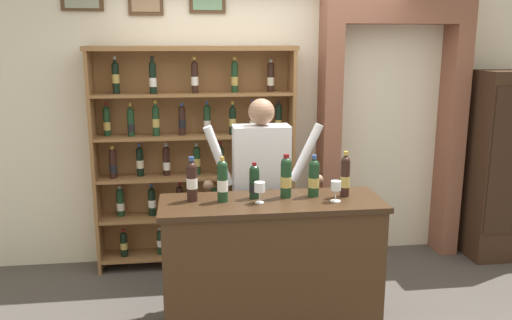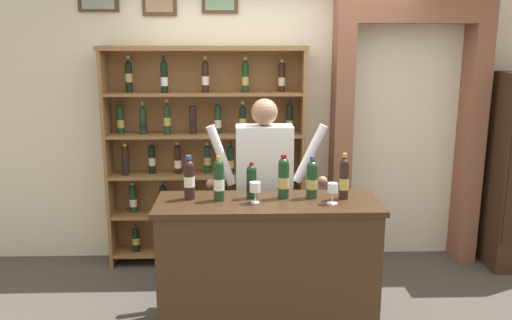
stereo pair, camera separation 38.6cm
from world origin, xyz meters
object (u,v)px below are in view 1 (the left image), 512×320
Objects in this scene: tasting_bottle_rosso at (192,180)px; wine_glass_spare at (260,188)px; tasting_counter at (271,265)px; shopkeeper at (261,177)px; wine_shelf at (195,152)px; tasting_bottle_riserva at (345,176)px; side_cabinet at (506,166)px; tasting_bottle_bianco at (314,177)px; tasting_bottle_prosecco at (222,180)px; tasting_bottle_vin_santo at (254,182)px; tasting_bottle_grappa at (286,177)px; wine_glass_left at (336,187)px.

tasting_bottle_rosso is 0.48m from wine_glass_spare.
shopkeeper is at bearing 90.18° from tasting_counter.
tasting_bottle_riserva is at bearing -49.34° from wine_shelf.
side_cabinet is 2.74m from wine_glass_spare.
wine_shelf is at bearing 124.67° from tasting_bottle_bianco.
tasting_bottle_vin_santo is at bearing 11.64° from tasting_bottle_prosecco.
tasting_bottle_grappa is (0.62, -1.19, 0.06)m from wine_shelf.
tasting_bottle_prosecco is 2.14× the size of wine_glass_spare.
side_cabinet is 1.15× the size of tasting_counter.
side_cabinet is at bearing 12.03° from shopkeeper.
shopkeeper is (0.51, -0.75, -0.05)m from wine_shelf.
tasting_bottle_bianco is (0.32, -0.44, 0.10)m from shopkeeper.
side_cabinet is 2.67m from tasting_counter.
tasting_bottle_rosso reaches higher than tasting_counter.
tasting_counter is 4.95× the size of tasting_bottle_prosecco.
wine_shelf is 1.24× the size of shopkeeper.
tasting_bottle_bianco is at bearing -54.02° from shopkeeper.
tasting_counter is at bearing -34.75° from tasting_bottle_vin_santo.
wine_glass_left is (-0.10, -0.12, -0.05)m from tasting_bottle_riserva.
tasting_bottle_rosso is at bearing 178.49° from tasting_bottle_riserva.
tasting_bottle_bianco is at bearing -0.02° from tasting_bottle_rosso.
tasting_bottle_prosecco is (0.21, -0.04, 0.00)m from tasting_bottle_rosso.
wine_glass_left is at bearing -7.68° from tasting_bottle_prosecco.
wine_shelf is 13.73× the size of wine_glass_left.
shopkeeper is at bearing 125.98° from tasting_bottle_bianco.
wine_glass_spare is at bearing -79.64° from tasting_bottle_vin_santo.
wine_shelf is 1.61m from tasting_bottle_riserva.
shopkeeper is 5.16× the size of tasting_bottle_prosecco.
tasting_bottle_bianco is 0.19m from wine_glass_left.
tasting_bottle_vin_santo is at bearing 100.36° from wine_glass_spare.
tasting_bottle_prosecco is 0.46m from tasting_bottle_grappa.
wine_glass_left is at bearing -49.75° from tasting_bottle_bianco.
side_cabinet is 5.72× the size of tasting_bottle_grappa.
wine_shelf is at bearing 175.38° from side_cabinet.
tasting_bottle_bianco is at bearing 172.75° from tasting_bottle_riserva.
tasting_bottle_vin_santo is 0.86× the size of tasting_bottle_bianco.
shopkeeper is 11.11× the size of wine_glass_left.
tasting_bottle_bianco is 0.42m from wine_glass_spare.
shopkeeper is at bearing 127.09° from wine_glass_left.
tasting_bottle_vin_santo is 0.43m from tasting_bottle_bianco.
tasting_bottle_vin_santo is 0.12m from wine_glass_spare.
tasting_bottle_vin_santo is at bearing -159.52° from side_cabinet.
tasting_bottle_rosso is 0.44m from tasting_bottle_vin_santo.
tasting_counter is 4.77× the size of tasting_bottle_riserva.
tasting_bottle_riserva reaches higher than tasting_bottle_vin_santo.
tasting_bottle_bianco is (0.82, -1.19, 0.05)m from wine_shelf.
wine_glass_spare is at bearing -15.45° from tasting_bottle_prosecco.
wine_shelf is at bearing 87.78° from tasting_bottle_rosso.
tasting_counter is 0.66m from tasting_bottle_grappa.
side_cabinet is 12.16× the size of wine_glass_spare.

